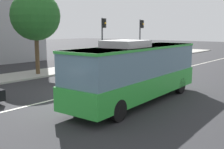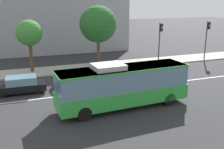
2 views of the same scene
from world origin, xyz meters
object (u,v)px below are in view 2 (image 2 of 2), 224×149
(traffic_light_far_corner, at_px, (160,36))
(street_tree_kerbside_centre, at_px, (98,24))
(transit_bus, at_px, (123,84))
(sedan_black, at_px, (20,85))
(traffic_light_mid_block, at_px, (207,34))
(street_tree_kerbside_left, at_px, (29,33))

(traffic_light_far_corner, bearing_deg, street_tree_kerbside_centre, -101.08)
(transit_bus, bearing_deg, street_tree_kerbside_centre, 78.13)
(sedan_black, relative_size, traffic_light_mid_block, 0.88)
(traffic_light_far_corner, relative_size, street_tree_kerbside_left, 0.89)
(transit_bus, bearing_deg, traffic_light_mid_block, 30.26)
(sedan_black, xyz_separation_m, traffic_light_mid_block, (23.44, 4.59, 2.84))
(transit_bus, distance_m, street_tree_kerbside_left, 14.04)
(street_tree_kerbside_centre, bearing_deg, traffic_light_mid_block, -4.86)
(traffic_light_mid_block, relative_size, street_tree_kerbside_left, 0.89)
(sedan_black, bearing_deg, transit_bus, 141.75)
(transit_bus, height_order, traffic_light_far_corner, traffic_light_far_corner)
(sedan_black, xyz_separation_m, traffic_light_far_corner, (16.53, 4.70, 2.84))
(transit_bus, relative_size, street_tree_kerbside_left, 1.74)
(sedan_black, bearing_deg, street_tree_kerbside_centre, -145.35)
(transit_bus, relative_size, traffic_light_mid_block, 1.94)
(transit_bus, relative_size, traffic_light_far_corner, 1.94)
(transit_bus, distance_m, sedan_black, 9.42)
(street_tree_kerbside_left, bearing_deg, traffic_light_mid_block, -5.17)
(sedan_black, height_order, traffic_light_far_corner, traffic_light_far_corner)
(traffic_light_mid_block, distance_m, street_tree_kerbside_centre, 14.55)
(traffic_light_far_corner, bearing_deg, transit_bus, -43.77)
(sedan_black, bearing_deg, traffic_light_mid_block, -167.04)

